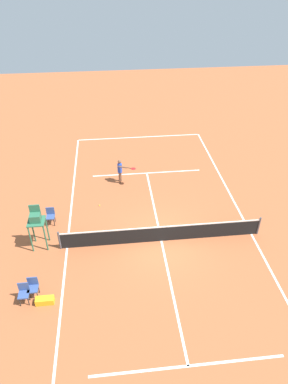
{
  "coord_description": "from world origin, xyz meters",
  "views": [
    {
      "loc": [
        2.27,
        12.74,
        12.24
      ],
      "look_at": [
        0.54,
        -3.24,
        0.8
      ],
      "focal_mm": 32.35,
      "sensor_mm": 36.0,
      "label": 1
    }
  ],
  "objects": [
    {
      "name": "ground_plane",
      "position": [
        0.0,
        0.0,
        0.0
      ],
      "size": [
        60.0,
        60.0,
        0.0
      ],
      "primitive_type": "plane",
      "color": "#AD5933"
    },
    {
      "name": "court_lines",
      "position": [
        0.0,
        0.0,
        0.0
      ],
      "size": [
        9.59,
        23.7,
        0.01
      ],
      "color": "white",
      "rests_on": "ground"
    },
    {
      "name": "tennis_net",
      "position": [
        0.0,
        0.0,
        0.5
      ],
      "size": [
        10.19,
        0.1,
        1.07
      ],
      "color": "#4C4C51",
      "rests_on": "ground"
    },
    {
      "name": "player_serving",
      "position": [
        1.75,
        -5.58,
        0.95
      ],
      "size": [
        1.14,
        0.93,
        1.61
      ],
      "rotation": [
        0.0,
        0.0,
        1.19
      ],
      "color": "brown",
      "rests_on": "ground"
    },
    {
      "name": "tennis_ball",
      "position": [
        3.13,
        -3.27,
        0.03
      ],
      "size": [
        0.07,
        0.07,
        0.07
      ],
      "primitive_type": "sphere",
      "color": "#CCE033",
      "rests_on": "ground"
    },
    {
      "name": "umpire_chair",
      "position": [
        6.02,
        -0.33,
        1.61
      ],
      "size": [
        0.8,
        0.8,
        2.41
      ],
      "color": "#2D6B4C",
      "rests_on": "ground"
    },
    {
      "name": "courtside_chair_near",
      "position": [
        5.91,
        2.73,
        0.53
      ],
      "size": [
        0.44,
        0.46,
        0.95
      ],
      "color": "#262626",
      "rests_on": "ground"
    },
    {
      "name": "courtside_chair_mid",
      "position": [
        5.7,
        -2.03,
        0.53
      ],
      "size": [
        0.44,
        0.46,
        0.95
      ],
      "color": "#262626",
      "rests_on": "ground"
    },
    {
      "name": "courtside_chair_far",
      "position": [
        6.24,
        2.99,
        0.53
      ],
      "size": [
        0.44,
        0.46,
        0.95
      ],
      "color": "#262626",
      "rests_on": "ground"
    },
    {
      "name": "equipment_bag",
      "position": [
        5.42,
        3.2,
        0.15
      ],
      "size": [
        0.76,
        0.32,
        0.3
      ],
      "primitive_type": "cube",
      "color": "yellow",
      "rests_on": "ground"
    }
  ]
}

